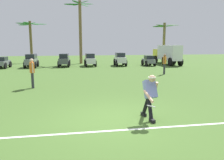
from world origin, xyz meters
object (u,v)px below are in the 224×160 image
Objects in this scene: teammate_near_sideline at (165,62)px; box_truck at (167,54)px; parked_car_slot_b at (31,60)px; teammate_midfield at (32,70)px; parked_car_slot_e at (120,59)px; parked_car_slot_f at (149,60)px; palm_tree_left_of_centre at (80,28)px; parked_car_slot_a at (3,62)px; parked_car_slot_c at (64,60)px; frisbee_in_flight at (151,106)px; parked_car_slot_d at (90,59)px; frisbee_thrower at (150,95)px; palm_tree_far_left at (31,37)px; palm_tree_right_of_centre at (164,39)px.

box_truck is (3.93, 8.22, 0.29)m from teammate_near_sideline.
parked_car_slot_b is 14.94m from box_truck.
teammate_midfield is 13.30m from parked_car_slot_e.
parked_car_slot_f is 8.92m from palm_tree_left_of_centre.
parked_car_slot_a is at bearing -176.40° from box_truck.
parked_car_slot_f is (1.26, 7.03, -0.38)m from teammate_near_sideline.
box_truck is at bearing -15.35° from palm_tree_left_of_centre.
palm_tree_left_of_centre reaches higher than parked_car_slot_c.
parked_car_slot_c is at bearing 99.30° from frisbee_in_flight.
teammate_near_sideline reaches higher than parked_car_slot_d.
parked_car_slot_e is at bearing 57.13° from teammate_midfield.
frisbee_thrower is 19.81m from box_truck.
palm_tree_far_left is at bearing 156.46° from palm_tree_left_of_centre.
frisbee_thrower is 0.27× the size of palm_tree_far_left.
parked_car_slot_e is at bearing -171.98° from box_truck.
frisbee_thrower is 17.45m from parked_car_slot_c.
palm_tree_right_of_centre is at bearing 2.57° from palm_tree_left_of_centre.
frisbee_in_flight is at bearing -115.57° from box_truck.
palm_tree_right_of_centre reaches higher than parked_car_slot_c.
palm_tree_right_of_centre is (18.52, 4.28, 2.47)m from parked_car_slot_a.
parked_car_slot_a is at bearing -175.22° from parked_car_slot_b.
parked_car_slot_d is (-0.22, 17.74, 0.13)m from frisbee_in_flight.
teammate_midfield is at bearing -80.46° from palm_tree_far_left.
teammate_near_sideline is 0.70× the size of parked_car_slot_f.
palm_tree_right_of_centre is (10.78, 0.48, -1.19)m from palm_tree_left_of_centre.
parked_car_slot_f is at bearing 46.28° from teammate_midfield.
palm_tree_right_of_centre is at bearing 65.64° from frisbee_in_flight.
palm_tree_left_of_centre reaches higher than teammate_midfield.
teammate_midfield is at bearing 126.64° from frisbee_thrower.
palm_tree_far_left is 6.71m from palm_tree_left_of_centre.
box_truck is at bearing 64.15° from frisbee_thrower.
frisbee_in_flight is 7.64m from teammate_midfield.
parked_car_slot_f is (6.12, 17.17, -0.03)m from frisbee_in_flight.
frisbee_in_flight is at bearing -114.36° from palm_tree_right_of_centre.
parked_car_slot_b and parked_car_slot_d have the same top height.
teammate_near_sideline is 1.00× the size of teammate_midfield.
parked_car_slot_e is at bearing 80.41° from frisbee_thrower.
frisbee_thrower reaches higher than frisbee_in_flight.
box_truck is at bearing 24.20° from parked_car_slot_f.
palm_tree_right_of_centre reaches higher than parked_car_slot_f.
palm_tree_left_of_centre is (-0.81, 3.32, 3.51)m from parked_car_slot_d.
frisbee_in_flight is at bearing -63.08° from parked_car_slot_a.
palm_tree_left_of_centre is at bearing 103.68° from parked_car_slot_d.
frisbee_thrower is 17.25m from parked_car_slot_e.
parked_car_slot_f is (10.32, 10.79, -0.38)m from teammate_midfield.
parked_car_slot_e is 5.84m from box_truck.
parked_car_slot_c is 5.93m from parked_car_slot_e.
parked_car_slot_c is at bearing -54.91° from palm_tree_far_left.
parked_car_slot_b is at bearing 99.84° from teammate_midfield.
parked_car_slot_d is at bearing 91.22° from frisbee_thrower.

